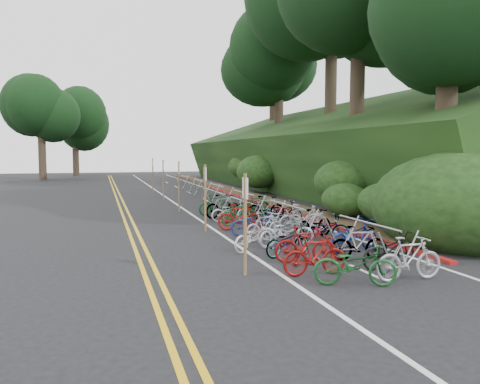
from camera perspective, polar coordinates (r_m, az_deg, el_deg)
The scene contains 11 objects.
ground at distance 12.64m, azimuth -1.97°, elevation -8.60°, with size 120.00×120.00×0.00m, color black.
road_markings at distance 22.50m, azimuth -6.95°, elevation -2.69°, with size 7.47×80.00×0.01m.
red_curb at distance 25.63m, azimuth 3.55°, elevation -1.64°, with size 0.25×28.00×0.10m, color maroon.
embankment at distance 34.86m, azimuth 10.82°, elevation 4.15°, with size 14.30×48.14×9.11m.
tree_cluster at distance 37.24m, azimuth 4.20°, elevation 17.77°, with size 32.26×53.89×18.05m.
bike_rack_front at distance 12.66m, azimuth 15.24°, elevation -4.92°, with size 1.13×2.87×1.14m.
bike_racks_rest at distance 25.72m, azimuth -2.86°, elevation 0.19°, with size 1.14×23.00×1.17m.
signpost_near at distance 11.13m, azimuth 0.63°, elevation -3.10°, with size 0.08×0.40×2.45m.
signposts_rest at distance 26.20m, azimuth -8.50°, elevation 1.49°, with size 0.08×18.40×2.50m.
bike_front at distance 14.03m, azimuth 1.68°, elevation -5.47°, with size 1.63×0.57×0.86m, color beige.
bike_valet at distance 16.36m, azimuth 5.45°, elevation -3.80°, with size 3.26×14.16×1.08m.
Camera 1 is at (-3.11, -11.90, 2.94)m, focal length 35.00 mm.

